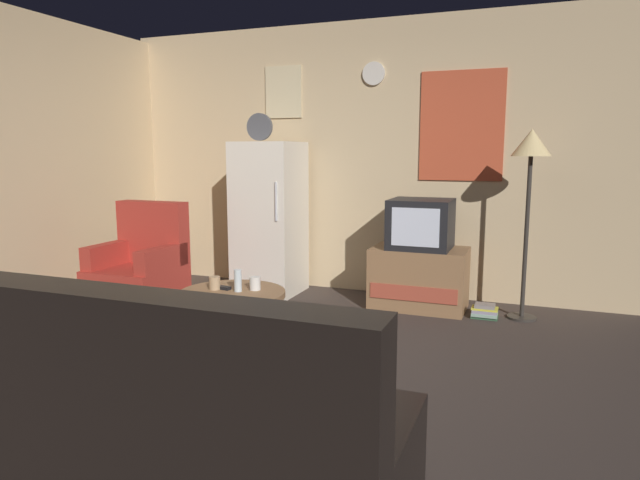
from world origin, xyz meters
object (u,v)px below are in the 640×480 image
at_px(fridge, 269,218).
at_px(coffee_table, 233,325).
at_px(standing_lamp, 531,158).
at_px(tv_stand, 419,278).
at_px(wine_glass, 238,281).
at_px(crt_tv, 421,224).
at_px(armchair, 140,273).
at_px(mug_ceramic_tan, 215,283).
at_px(remote_control, 221,287).
at_px(book_stack, 485,311).
at_px(couch, 193,429).
at_px(mug_ceramic_white, 255,283).

distance_m(fridge, coffee_table, 1.92).
bearing_deg(standing_lamp, tv_stand, 178.40).
bearing_deg(wine_glass, crt_tv, 62.14).
relative_size(wine_glass, armchair, 0.16).
xyz_separation_m(tv_stand, mug_ceramic_tan, (-1.08, -1.72, 0.24)).
bearing_deg(coffee_table, remote_control, 162.57).
bearing_deg(book_stack, coffee_table, -133.75).
xyz_separation_m(tv_stand, couch, (-0.29, -3.19, 0.04)).
bearing_deg(remote_control, crt_tv, 66.62).
height_order(crt_tv, coffee_table, crt_tv).
bearing_deg(remote_control, book_stack, 52.15).
relative_size(crt_tv, armchair, 0.56).
xyz_separation_m(remote_control, couch, (0.76, -1.50, -0.17)).
xyz_separation_m(fridge, standing_lamp, (2.40, -0.06, 0.60)).
distance_m(tv_stand, wine_glass, 1.95).
bearing_deg(tv_stand, wine_glass, -117.77).
bearing_deg(coffee_table, wine_glass, 20.92).
bearing_deg(book_stack, fridge, 175.72).
height_order(couch, book_stack, couch).
bearing_deg(tv_stand, mug_ceramic_tan, -122.06).
relative_size(armchair, couch, 0.56).
bearing_deg(book_stack, remote_control, -136.29).
bearing_deg(book_stack, armchair, -163.86).
xyz_separation_m(standing_lamp, remote_control, (-1.94, -1.67, -0.87)).
height_order(coffee_table, armchair, armchair).
xyz_separation_m(crt_tv, book_stack, (0.59, -0.12, -0.71)).
height_order(fridge, couch, fridge).
relative_size(mug_ceramic_white, armchair, 0.09).
bearing_deg(mug_ceramic_tan, couch, -61.71).
distance_m(armchair, couch, 3.01).
relative_size(mug_ceramic_tan, couch, 0.05).
bearing_deg(fridge, coffee_table, -71.86).
xyz_separation_m(coffee_table, couch, (0.65, -1.46, 0.08)).
relative_size(crt_tv, couch, 0.32).
bearing_deg(wine_glass, mug_ceramic_white, 43.05).
xyz_separation_m(fridge, mug_ceramic_white, (0.70, -1.66, -0.24)).
distance_m(fridge, remote_control, 1.81).
bearing_deg(mug_ceramic_white, fridge, 112.87).
xyz_separation_m(crt_tv, armchair, (-2.31, -0.96, -0.43)).
bearing_deg(tv_stand, armchair, -157.35).
distance_m(standing_lamp, wine_glass, 2.59).
relative_size(fridge, mug_ceramic_white, 19.67).
distance_m(crt_tv, mug_ceramic_white, 1.84).
bearing_deg(coffee_table, couch, -65.95).
bearing_deg(coffee_table, fridge, 108.14).
distance_m(mug_ceramic_tan, armchair, 1.46).
relative_size(wine_glass, mug_ceramic_white, 1.67).
xyz_separation_m(crt_tv, coffee_table, (-0.94, -1.72, -0.53)).
height_order(standing_lamp, armchair, standing_lamp).
bearing_deg(couch, coffee_table, 114.05).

